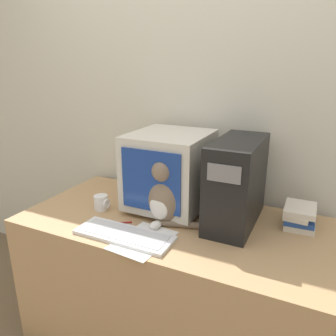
{
  "coord_description": "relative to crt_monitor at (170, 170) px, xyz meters",
  "views": [
    {
      "loc": [
        0.65,
        -1.0,
        1.54
      ],
      "look_at": [
        -0.04,
        0.44,
        1.03
      ],
      "focal_mm": 35.0,
      "sensor_mm": 36.0,
      "label": 1
    }
  ],
  "objects": [
    {
      "name": "crt_monitor",
      "position": [
        0.0,
        0.0,
        0.0
      ],
      "size": [
        0.4,
        0.44,
        0.42
      ],
      "color": "beige",
      "rests_on": "desk"
    },
    {
      "name": "desk",
      "position": [
        0.07,
        -0.13,
        -0.6
      ],
      "size": [
        1.54,
        0.77,
        0.77
      ],
      "color": "tan",
      "rests_on": "ground_plane"
    },
    {
      "name": "paper_sheet",
      "position": [
        0.05,
        -0.38,
        -0.22
      ],
      "size": [
        0.24,
        0.31,
        0.0
      ],
      "color": "white",
      "rests_on": "desk"
    },
    {
      "name": "computer_tower",
      "position": [
        0.37,
        -0.02,
        -0.0
      ],
      "size": [
        0.21,
        0.47,
        0.43
      ],
      "color": "black",
      "rests_on": "desk"
    },
    {
      "name": "pen",
      "position": [
        -0.14,
        -0.29,
        -0.21
      ],
      "size": [
        0.12,
        0.08,
        0.01
      ],
      "color": "maroon",
      "rests_on": "desk"
    },
    {
      "name": "cat",
      "position": [
        0.06,
        -0.18,
        -0.08
      ],
      "size": [
        0.31,
        0.23,
        0.34
      ],
      "rotation": [
        0.0,
        0.0,
        -0.13
      ],
      "color": "#7A6651",
      "rests_on": "desk"
    },
    {
      "name": "book_stack",
      "position": [
        0.67,
        0.07,
        -0.16
      ],
      "size": [
        0.15,
        0.21,
        0.11
      ],
      "color": "beige",
      "rests_on": "desk"
    },
    {
      "name": "keyboard",
      "position": [
        -0.05,
        -0.39,
        -0.21
      ],
      "size": [
        0.47,
        0.17,
        0.02
      ],
      "color": "silver",
      "rests_on": "desk"
    },
    {
      "name": "mug",
      "position": [
        -0.32,
        -0.19,
        -0.18
      ],
      "size": [
        0.08,
        0.08,
        0.08
      ],
      "color": "white",
      "rests_on": "desk"
    },
    {
      "name": "wall_back",
      "position": [
        0.07,
        0.32,
        0.26
      ],
      "size": [
        7.0,
        0.05,
        2.5
      ],
      "color": "beige",
      "rests_on": "ground_plane"
    }
  ]
}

